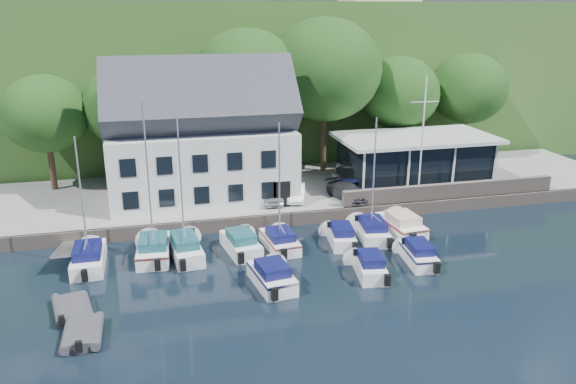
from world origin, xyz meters
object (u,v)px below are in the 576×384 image
flagpole (422,139)px  boat_r2_3 (369,263)px  boat_r1_2 (181,187)px  boat_r1_3 (241,241)px  boat_r1_5 (341,234)px  car_white (296,192)px  boat_r1_6 (374,178)px  boat_r2_4 (418,251)px  boat_r1_4 (279,189)px  boat_r1_7 (401,223)px  car_dgrey (348,191)px  dinghy_0 (73,307)px  boat_r2_2 (272,274)px  boat_r1_1 (149,189)px  club_pavilion (414,159)px  dinghy_1 (83,332)px  car_silver (271,194)px  car_blue (355,188)px  boat_r1_0 (82,198)px  harbor_building (202,143)px

flagpole → boat_r2_3: bearing=-129.1°
boat_r1_2 → boat_r1_3: boat_r1_2 is taller
boat_r1_5 → boat_r2_3: bearing=-80.2°
car_white → boat_r1_6: 7.91m
boat_r1_5 → boat_r2_4: boat_r2_4 is taller
boat_r1_2 → boat_r2_4: bearing=-23.8°
boat_r1_4 → boat_r2_3: bearing=-54.5°
boat_r1_3 → boat_r1_7: size_ratio=0.94×
boat_r1_2 → boat_r1_6: (12.92, 0.02, -0.34)m
boat_r1_6 → boat_r1_5: bearing=-161.0°
car_dgrey → boat_r1_3: 11.21m
car_white → dinghy_0: 19.86m
boat_r1_4 → dinghy_0: bearing=-161.0°
car_white → boat_r1_4: 7.81m
car_dgrey → boat_r2_2: bearing=-144.4°
car_white → boat_r1_1: (-11.12, -6.26, 3.08)m
boat_r1_6 → boat_r2_3: bearing=-105.4°
boat_r1_7 → boat_r1_6: bearing=-178.2°
boat_r2_2 → boat_r1_6: bearing=25.1°
club_pavilion → dinghy_1: bearing=-146.3°
car_dgrey → dinghy_1: size_ratio=1.35×
boat_r1_2 → boat_r2_2: bearing=-56.2°
club_pavilion → boat_r2_3: size_ratio=2.52×
car_white → boat_r1_1: 13.13m
car_silver → car_blue: bearing=1.8°
club_pavilion → boat_r1_7: size_ratio=2.13×
boat_r2_2 → boat_r1_4: bearing=64.0°
boat_r1_4 → boat_r1_6: (6.68, 0.35, 0.10)m
car_dgrey → car_blue: bearing=23.3°
boat_r1_5 → dinghy_1: (-16.02, -8.15, -0.32)m
flagpole → boat_r2_4: bearing=-116.2°
boat_r1_7 → boat_r2_3: bearing=-134.2°
car_blue → boat_r1_1: boat_r1_1 is taller
car_white → boat_r1_2: 11.59m
club_pavilion → flagpole: 5.00m
club_pavilion → boat_r2_2: club_pavilion is taller
car_blue → boat_r1_6: bearing=-115.3°
boat_r1_4 → boat_r1_5: boat_r1_4 is taller
car_white → boat_r2_2: 12.73m
boat_r2_4 → boat_r1_1: bearing=170.2°
flagpole → boat_r1_5: (-8.21, -5.06, -5.08)m
boat_r1_0 → boat_r2_3: boat_r1_0 is taller
car_dgrey → boat_r2_4: car_dgrey is taller
harbor_building → boat_r1_1: (-4.13, -8.87, -0.66)m
club_pavilion → boat_r1_7: bearing=-120.5°
boat_r1_7 → boat_r1_2: bearing=176.5°
harbor_building → car_dgrey: bearing=-17.5°
car_silver → boat_r2_4: 13.03m
harbor_building → car_white: bearing=-20.5°
harbor_building → boat_r2_4: size_ratio=2.58×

